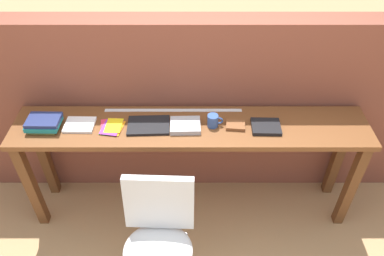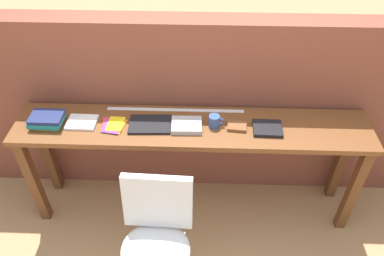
% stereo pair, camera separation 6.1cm
% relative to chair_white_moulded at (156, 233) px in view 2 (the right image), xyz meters
% --- Properties ---
extents(ground_plane, '(40.00, 40.00, 0.00)m').
position_rel_chair_white_moulded_xyz_m(ground_plane, '(0.20, 0.34, -0.53)').
color(ground_plane, tan).
extents(brick_wall_back, '(6.00, 0.20, 1.52)m').
position_rel_chair_white_moulded_xyz_m(brick_wall_back, '(0.20, 0.98, 0.23)').
color(brick_wall_back, brown).
rests_on(brick_wall_back, ground).
extents(sideboard, '(2.50, 0.44, 0.88)m').
position_rel_chair_white_moulded_xyz_m(sideboard, '(0.20, 0.64, 0.21)').
color(sideboard, brown).
rests_on(sideboard, ground).
extents(chair_white_moulded, '(0.46, 0.47, 0.89)m').
position_rel_chair_white_moulded_xyz_m(chair_white_moulded, '(0.00, 0.00, 0.00)').
color(chair_white_moulded, silver).
rests_on(chair_white_moulded, ground).
extents(book_stack_leftmost, '(0.23, 0.17, 0.08)m').
position_rel_chair_white_moulded_xyz_m(book_stack_leftmost, '(-0.80, 0.62, 0.40)').
color(book_stack_leftmost, olive).
rests_on(book_stack_leftmost, sideboard).
extents(magazine_cycling, '(0.21, 0.17, 0.02)m').
position_rel_chair_white_moulded_xyz_m(magazine_cycling, '(-0.57, 0.64, 0.36)').
color(magazine_cycling, white).
rests_on(magazine_cycling, sideboard).
extents(pamphlet_pile_colourful, '(0.18, 0.19, 0.01)m').
position_rel_chair_white_moulded_xyz_m(pamphlet_pile_colourful, '(-0.35, 0.62, 0.36)').
color(pamphlet_pile_colourful, green).
rests_on(pamphlet_pile_colourful, sideboard).
extents(book_open_centre, '(0.30, 0.21, 0.02)m').
position_rel_chair_white_moulded_xyz_m(book_open_centre, '(-0.09, 0.63, 0.36)').
color(book_open_centre, black).
rests_on(book_open_centre, sideboard).
extents(book_grey_hardcover, '(0.21, 0.17, 0.04)m').
position_rel_chair_white_moulded_xyz_m(book_grey_hardcover, '(0.17, 0.62, 0.37)').
color(book_grey_hardcover, '#9E9EA3').
rests_on(book_grey_hardcover, sideboard).
extents(mug, '(0.11, 0.08, 0.09)m').
position_rel_chair_white_moulded_xyz_m(mug, '(0.36, 0.64, 0.40)').
color(mug, '#2D4C8C').
rests_on(mug, sideboard).
extents(leather_journal_brown, '(0.14, 0.11, 0.02)m').
position_rel_chair_white_moulded_xyz_m(leather_journal_brown, '(0.51, 0.63, 0.37)').
color(leather_journal_brown, brown).
rests_on(leather_journal_brown, sideboard).
extents(book_repair_rightmost, '(0.20, 0.17, 0.03)m').
position_rel_chair_white_moulded_xyz_m(book_repair_rightmost, '(0.72, 0.62, 0.37)').
color(book_repair_rightmost, black).
rests_on(book_repair_rightmost, sideboard).
extents(ruler_metal_back_edge, '(1.00, 0.03, 0.00)m').
position_rel_chair_white_moulded_xyz_m(ruler_metal_back_edge, '(0.07, 0.81, 0.35)').
color(ruler_metal_back_edge, silver).
rests_on(ruler_metal_back_edge, sideboard).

